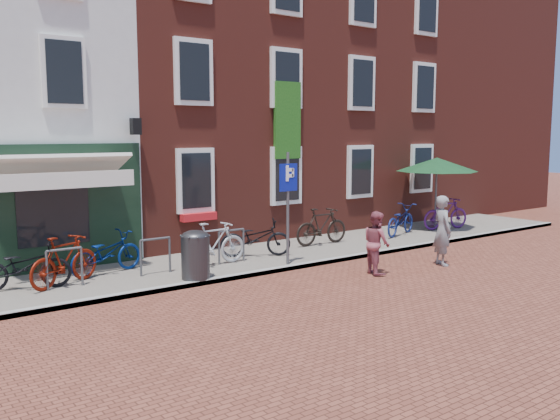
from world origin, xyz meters
TOP-DOWN VIEW (x-y plane):
  - ground at (0.00, 0.00)m, footprint 80.00×80.00m
  - sidewalk at (1.00, 1.50)m, footprint 24.00×3.00m
  - building_brick_mid at (2.00, 7.00)m, footprint 6.00×8.00m
  - building_brick_right at (8.00, 7.00)m, footprint 6.00×8.00m
  - filler_right at (14.50, 7.00)m, footprint 7.00×8.00m
  - litter_bin at (-0.98, 0.30)m, footprint 0.62×0.62m
  - parking_sign at (1.50, 0.24)m, footprint 0.50×0.08m
  - parasol at (8.70, 1.65)m, footprint 2.64×2.64m
  - woman at (4.78, -1.73)m, footprint 0.62×0.74m
  - boy at (2.81, -1.42)m, footprint 0.75×0.85m
  - bicycle_0 at (-4.19, 1.57)m, footprint 1.91×1.12m
  - bicycle_1 at (-3.44, 1.40)m, footprint 1.80×1.19m
  - bicycle_2 at (-2.37, 1.89)m, footprint 1.90×1.04m
  - bicycle_3 at (-0.01, 1.18)m, footprint 1.77×0.57m
  - bicycle_4 at (1.40, 1.49)m, footprint 1.89×1.41m
  - bicycle_5 at (3.81, 1.69)m, footprint 1.77×0.58m
  - bicycle_6 at (6.80, 1.45)m, footprint 1.91×1.17m
  - bicycle_7 at (8.82, 1.32)m, footprint 1.82×0.84m

SIDE VIEW (x-z plane):
  - ground at x=0.00m, z-range 0.00..0.00m
  - sidewalk at x=1.00m, z-range 0.00..0.10m
  - bicycle_0 at x=-4.19m, z-range 0.10..1.05m
  - bicycle_2 at x=-2.37m, z-range 0.10..1.05m
  - bicycle_4 at x=1.40m, z-range 0.10..1.05m
  - bicycle_6 at x=6.80m, z-range 0.10..1.05m
  - bicycle_1 at x=-3.44m, z-range 0.10..1.15m
  - bicycle_3 at x=-0.01m, z-range 0.10..1.15m
  - bicycle_5 at x=3.81m, z-range 0.10..1.15m
  - bicycle_7 at x=8.82m, z-range 0.10..1.15m
  - litter_bin at x=-0.98m, z-range 0.12..1.25m
  - boy at x=2.81m, z-range 0.00..1.46m
  - woman at x=4.78m, z-range 0.00..1.73m
  - parking_sign at x=1.50m, z-range 0.47..3.17m
  - parasol at x=8.70m, z-range 1.08..3.52m
  - filler_right at x=14.50m, z-range 0.00..9.00m
  - building_brick_mid at x=2.00m, z-range 0.00..10.00m
  - building_brick_right at x=8.00m, z-range 0.00..10.00m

